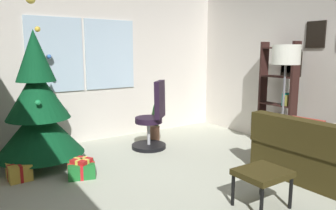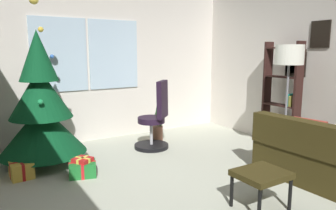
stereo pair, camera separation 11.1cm
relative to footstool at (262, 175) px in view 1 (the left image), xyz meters
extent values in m
cube|color=#B2B6A3|center=(-0.30, 0.52, -0.39)|extent=(4.74, 5.59, 0.10)
cube|color=silver|center=(-0.30, 3.37, 1.04)|extent=(4.74, 0.10, 2.75)
cube|color=silver|center=(-1.13, 3.31, 1.17)|extent=(0.90, 0.03, 1.20)
cube|color=silver|center=(-0.18, 3.31, 1.17)|extent=(0.90, 0.03, 1.20)
cube|color=silver|center=(2.12, 0.52, 1.04)|extent=(0.10, 5.59, 2.75)
cube|color=black|center=(2.06, 1.21, 1.07)|extent=(0.02, 0.35, 0.38)
cube|color=black|center=(2.06, 1.21, 1.03)|extent=(0.02, 0.37, 0.39)
cube|color=black|center=(2.06, 0.82, 1.48)|extent=(0.02, 0.31, 0.40)
cube|color=#332A11|center=(1.23, -0.05, -0.13)|extent=(0.99, 1.77, 0.41)
cube|color=#332A11|center=(0.84, -0.06, 0.26)|extent=(0.25, 1.75, 0.38)
cube|color=#332A11|center=(1.21, 0.75, 0.17)|extent=(0.95, 0.17, 0.20)
cube|color=#9A3529|center=(0.95, 0.16, 0.24)|extent=(0.22, 0.42, 0.41)
cube|color=#332A11|center=(0.00, 0.00, 0.02)|extent=(0.50, 0.43, 0.06)
cylinder|color=black|center=(-0.22, -0.18, -0.17)|extent=(0.04, 0.04, 0.33)
cylinder|color=black|center=(0.22, -0.18, -0.17)|extent=(0.04, 0.04, 0.33)
cylinder|color=black|center=(-0.22, 0.18, -0.17)|extent=(0.04, 0.04, 0.33)
cylinder|color=black|center=(0.22, 0.18, -0.17)|extent=(0.04, 0.04, 0.33)
cylinder|color=#4C331E|center=(-1.60, 2.51, -0.26)|extent=(0.12, 0.12, 0.16)
cone|color=#0A4120|center=(-1.60, 2.51, 0.16)|extent=(1.17, 1.17, 0.69)
cone|color=#0A4120|center=(-1.60, 2.51, 0.67)|extent=(0.84, 0.84, 0.69)
cone|color=#0A4120|center=(-1.60, 2.51, 1.18)|extent=(0.51, 0.51, 0.69)
sphere|color=red|center=(-1.55, 2.73, 1.03)|extent=(0.08, 0.08, 0.08)
sphere|color=gold|center=(-1.53, 2.56, 1.52)|extent=(0.07, 0.07, 0.07)
sphere|color=silver|center=(-1.53, 2.89, 0.44)|extent=(0.06, 0.06, 0.06)
sphere|color=blue|center=(-1.43, 2.42, 1.16)|extent=(0.06, 0.06, 0.06)
sphere|color=#1E8C4C|center=(-1.66, 2.17, 0.60)|extent=(0.07, 0.07, 0.07)
cube|color=red|center=(-1.27, 1.79, -0.22)|extent=(0.28, 0.28, 0.23)
cube|color=#EAD84C|center=(-1.27, 1.79, -0.22)|extent=(0.15, 0.20, 0.24)
cube|color=#EAD84C|center=(-1.27, 1.79, -0.22)|extent=(0.19, 0.14, 0.24)
cube|color=#1E722D|center=(-1.28, 1.78, -0.25)|extent=(0.39, 0.35, 0.18)
cube|color=red|center=(-1.28, 1.78, -0.25)|extent=(0.33, 0.13, 0.19)
cube|color=red|center=(-1.28, 1.78, -0.25)|extent=(0.11, 0.28, 0.19)
cube|color=gold|center=(-1.95, 2.14, -0.24)|extent=(0.27, 0.32, 0.20)
cube|color=#B21919|center=(-1.95, 2.14, -0.24)|extent=(0.27, 0.05, 0.21)
cube|color=#B21919|center=(-1.95, 2.14, -0.24)|extent=(0.05, 0.32, 0.21)
cylinder|color=black|center=(0.04, 2.36, -0.31)|extent=(0.56, 0.56, 0.06)
cylinder|color=#B2B2B7|center=(0.04, 2.36, -0.07)|extent=(0.05, 0.05, 0.41)
cylinder|color=black|center=(0.04, 2.36, 0.13)|extent=(0.44, 0.44, 0.09)
cube|color=black|center=(0.18, 2.22, 0.48)|extent=(0.35, 0.34, 0.59)
cube|color=black|center=(1.85, 0.98, 0.52)|extent=(0.18, 0.04, 1.72)
cube|color=black|center=(1.85, 1.58, 0.52)|extent=(0.18, 0.04, 1.72)
cube|color=black|center=(1.85, 1.28, -0.09)|extent=(0.18, 0.56, 0.02)
cube|color=black|center=(1.85, 1.28, 0.37)|extent=(0.18, 0.56, 0.02)
cube|color=black|center=(1.85, 1.28, 0.83)|extent=(0.18, 0.56, 0.02)
cube|color=black|center=(1.85, 1.28, 1.29)|extent=(0.18, 0.56, 0.02)
cube|color=#A41C1C|center=(1.87, 1.06, 0.03)|extent=(0.13, 0.05, 0.20)
cube|color=navy|center=(1.87, 1.12, 0.00)|extent=(0.13, 0.05, 0.15)
cube|color=beige|center=(1.87, 1.20, -0.01)|extent=(0.14, 0.07, 0.14)
cube|color=#2A6837|center=(1.86, 1.27, 0.01)|extent=(0.16, 0.04, 0.18)
cube|color=#723064|center=(1.86, 1.34, 0.02)|extent=(0.16, 0.08, 0.19)
cube|color=#BF7824|center=(1.86, 1.42, 0.00)|extent=(0.15, 0.05, 0.14)
cube|color=#51595A|center=(1.87, 1.49, -0.01)|extent=(0.14, 0.07, 0.14)
cube|color=olive|center=(1.86, 1.06, 0.47)|extent=(0.17, 0.04, 0.17)
cube|color=#18857B|center=(1.85, 1.11, 0.48)|extent=(0.17, 0.04, 0.19)
cylinder|color=slate|center=(1.45, 0.86, -0.32)|extent=(0.28, 0.28, 0.03)
cylinder|color=slate|center=(1.45, 0.86, 0.37)|extent=(0.03, 0.03, 1.35)
cylinder|color=silver|center=(1.45, 0.86, 1.18)|extent=(0.39, 0.39, 0.28)
cylinder|color=#945F48|center=(0.34, 2.71, -0.21)|extent=(0.23, 0.23, 0.26)
ellipsoid|color=#39753A|center=(0.39, 2.72, 0.13)|extent=(0.21, 0.21, 0.44)
ellipsoid|color=#39753A|center=(0.38, 2.66, 0.05)|extent=(0.16, 0.15, 0.27)
ellipsoid|color=#39753A|center=(0.37, 2.67, 0.06)|extent=(0.15, 0.22, 0.31)
ellipsoid|color=#39753A|center=(0.41, 2.77, 0.05)|extent=(0.20, 0.18, 0.29)
camera|label=1|loc=(-2.47, -2.00, 1.24)|focal=33.89mm
camera|label=2|loc=(-2.37, -2.06, 1.24)|focal=33.89mm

